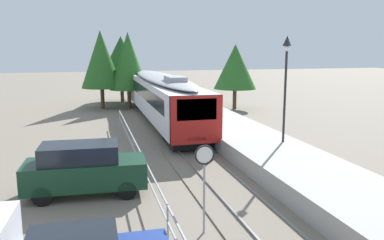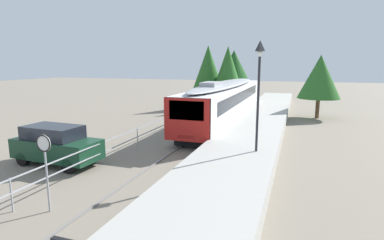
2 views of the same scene
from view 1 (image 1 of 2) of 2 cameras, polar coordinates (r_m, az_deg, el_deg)
ground_plane at (r=21.40m, az=-7.91°, el=-5.06°), size 160.00×160.00×0.00m
track_rails at (r=21.92m, az=-0.08°, el=-4.49°), size 3.20×60.00×0.14m
commuter_train at (r=30.39m, az=-4.44°, el=3.69°), size 2.82×20.87×3.74m
station_platform at (r=22.83m, az=7.85°, el=-2.92°), size 3.90×60.00×0.90m
platform_lamp_mid_platform at (r=20.36m, az=13.42°, el=7.18°), size 0.34×0.34×5.35m
speed_limit_sign at (r=11.93m, az=1.81°, el=-6.78°), size 0.61×0.10×2.81m
carpark_fence at (r=11.70m, az=-3.54°, el=-13.51°), size 0.06×36.06×1.25m
parked_suv_dark_green at (r=15.91m, az=-15.30°, el=-6.76°), size 4.69×2.13×2.04m
tree_behind_carpark at (r=38.27m, az=-13.01°, el=8.54°), size 3.77×3.77×7.32m
tree_behind_station_far at (r=37.89m, az=-9.19°, el=8.40°), size 3.66×3.66×7.15m
tree_distant_left at (r=42.60m, az=-10.19°, el=8.47°), size 5.22×5.22×6.90m
tree_distant_centre at (r=37.17m, az=6.26°, el=7.66°), size 3.95×3.95×6.03m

